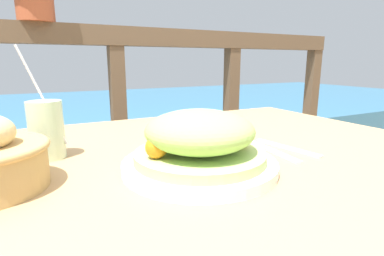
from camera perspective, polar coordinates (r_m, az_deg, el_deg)
patio_table at (r=0.75m, az=3.25°, el=-10.60°), size 1.18×0.93×0.74m
railing_fence at (r=1.55m, az=-13.90°, el=5.30°), size 2.80×0.08×1.11m
sea_backdrop at (r=4.08m, az=-21.69°, el=1.13°), size 12.00×4.00×0.39m
salad_plate at (r=0.57m, az=1.47°, el=-3.25°), size 0.30×0.30×0.12m
drink_glass at (r=0.71m, az=-25.98°, el=-0.28°), size 0.08×0.07×0.24m
fork at (r=0.72m, az=15.10°, el=-4.25°), size 0.03×0.18×0.00m
knife at (r=0.76m, az=17.58°, el=-3.60°), size 0.04×0.18×0.00m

